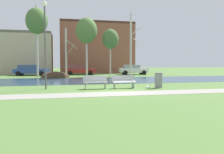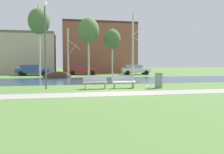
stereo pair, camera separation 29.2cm
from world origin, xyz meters
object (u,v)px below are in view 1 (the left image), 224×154
(bench_left, at_px, (95,82))
(parked_van_nearest_blue, at_px, (31,70))
(trash_bin, at_px, (159,80))
(seagull, at_px, (148,87))
(parked_sedan_second_red, at_px, (80,70))
(bench_right, at_px, (124,81))
(parked_hatch_third_white, at_px, (133,69))
(streetlamp, at_px, (45,31))

(bench_left, relative_size, parked_van_nearest_blue, 0.34)
(trash_bin, distance_m, seagull, 1.18)
(trash_bin, xyz_separation_m, parked_sedan_second_red, (-3.91, 18.91, 0.20))
(bench_right, distance_m, parked_hatch_third_white, 18.72)
(streetlamp, bearing_deg, seagull, -12.45)
(streetlamp, xyz_separation_m, parked_van_nearest_blue, (-3.16, 17.54, -2.98))
(parked_sedan_second_red, distance_m, parked_hatch_third_white, 7.92)
(bench_left, xyz_separation_m, parked_van_nearest_blue, (-6.34, 18.13, 0.31))
(bench_right, height_order, parked_sedan_second_red, parked_sedan_second_red)
(parked_van_nearest_blue, bearing_deg, parked_hatch_third_white, -2.06)
(bench_right, bearing_deg, bench_left, 180.00)
(bench_right, xyz_separation_m, streetlamp, (-5.13, 0.60, 3.28))
(trash_bin, height_order, parked_sedan_second_red, parked_sedan_second_red)
(seagull, height_order, parked_van_nearest_blue, parked_van_nearest_blue)
(trash_bin, xyz_separation_m, streetlamp, (-7.53, 0.94, 3.21))
(seagull, height_order, parked_sedan_second_red, parked_sedan_second_red)
(parked_van_nearest_blue, bearing_deg, parked_sedan_second_red, 3.60)
(trash_bin, distance_m, parked_hatch_third_white, 18.39)
(parked_sedan_second_red, xyz_separation_m, parked_hatch_third_white, (7.86, -0.95, 0.04))
(trash_bin, xyz_separation_m, parked_hatch_third_white, (3.96, 17.95, 0.24))
(bench_left, height_order, streetlamp, streetlamp)
(parked_van_nearest_blue, bearing_deg, trash_bin, -59.97)
(bench_left, xyz_separation_m, parked_sedan_second_red, (0.44, 18.56, 0.27))
(bench_right, relative_size, parked_van_nearest_blue, 0.34)
(parked_hatch_third_white, bearing_deg, streetlamp, -124.02)
(bench_left, bearing_deg, streetlamp, 169.36)
(bench_right, relative_size, trash_bin, 1.53)
(seagull, height_order, streetlamp, streetlamp)
(seagull, bearing_deg, parked_hatch_third_white, 75.01)
(trash_bin, bearing_deg, bench_left, 175.45)
(bench_right, bearing_deg, seagull, -30.98)
(parked_sedan_second_red, height_order, parked_hatch_third_white, parked_hatch_third_white)
(bench_left, height_order, parked_hatch_third_white, parked_hatch_third_white)
(bench_left, xyz_separation_m, streetlamp, (-3.18, 0.60, 3.28))
(trash_bin, relative_size, parked_sedan_second_red, 0.23)
(bench_left, bearing_deg, trash_bin, -4.55)
(parked_van_nearest_blue, relative_size, parked_hatch_third_white, 1.08)
(parked_sedan_second_red, bearing_deg, bench_left, -91.35)
(parked_van_nearest_blue, bearing_deg, streetlamp, -79.80)
(bench_left, xyz_separation_m, bench_right, (1.95, 0.00, 0.00))
(bench_left, distance_m, seagull, 3.48)
(seagull, relative_size, parked_hatch_third_white, 0.10)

